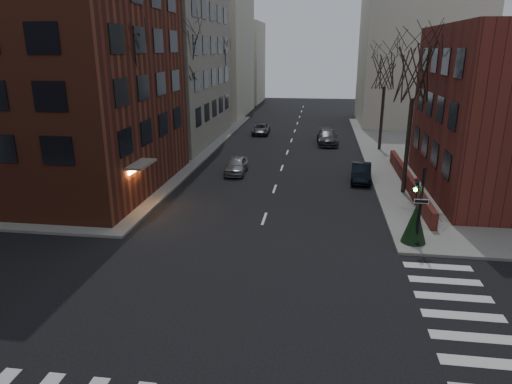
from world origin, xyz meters
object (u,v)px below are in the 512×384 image
traffic_signal (418,212)px  sandwich_board (409,181)px  streetlamp_far (227,94)px  tree_left_a (123,67)px  tree_right_a (415,73)px  car_lane_far (261,129)px  parked_sedan (361,173)px  streetlamp_near (177,118)px  car_lane_silver (236,165)px  car_lane_gray (327,137)px  tree_left_c (218,62)px  evergreen_shrub (415,223)px  tree_right_b (386,70)px  tree_left_b (182,56)px

traffic_signal → sandwich_board: (1.40, 10.12, -1.30)m
streetlamp_far → tree_left_a: bearing=-91.2°
tree_left_a → tree_right_a: size_ratio=1.06×
streetlamp_far → car_lane_far: 6.35m
parked_sedan → tree_left_a: bearing=-150.3°
streetlamp_near → streetlamp_far: bearing=90.0°
car_lane_silver → car_lane_gray: bearing=59.0°
tree_left_c → car_lane_far: tree_left_c is taller
tree_left_a → car_lane_silver: 12.26m
tree_left_c → tree_right_a: 28.17m
tree_left_a → tree_right_a: 18.05m
traffic_signal → parked_sedan: (-1.74, 11.89, -1.24)m
traffic_signal → tree_left_c: (-16.74, 31.01, 6.12)m
tree_left_c → car_lane_gray: 15.56m
evergreen_shrub → sandwich_board: bearing=81.7°
tree_right_b → car_lane_gray: tree_right_b is taller
traffic_signal → sandwich_board: 10.30m
car_lane_silver → tree_left_a: bearing=-125.8°
tree_left_a → parked_sedan: bearing=24.7°
tree_left_a → evergreen_shrub: size_ratio=5.01×
tree_left_c → parked_sedan: bearing=-51.9°
tree_right_b → evergreen_shrub: (-0.88, -22.63, -6.41)m
tree_right_b → streetlamp_near: tree_right_b is taller
tree_left_b → evergreen_shrub: tree_left_b is taller
traffic_signal → streetlamp_far: streetlamp_far is taller
car_lane_gray → sandwich_board: 16.37m
traffic_signal → tree_right_a: (0.86, 9.01, 6.12)m
streetlamp_near → parked_sedan: streetlamp_near is taller
tree_left_a → car_lane_gray: size_ratio=2.03×
evergreen_shrub → tree_left_c: bearing=118.6°
sandwich_board → tree_left_b: bearing=-177.1°
traffic_signal → tree_left_b: 24.87m
tree_right_b → tree_right_a: bearing=-90.0°
car_lane_gray → streetlamp_far: bearing=144.7°
tree_left_a → car_lane_gray: 25.29m
tree_left_c → tree_right_a: bearing=-51.3°
tree_right_a → car_lane_far: tree_right_a is taller
streetlamp_far → tree_right_a: bearing=-54.7°
traffic_signal → tree_right_b: bearing=87.9°
car_lane_gray → evergreen_shrub: (4.12, -25.14, 0.44)m
parked_sedan → tree_left_c: bearing=133.2°
tree_right_b → car_lane_far: size_ratio=2.23×
tree_left_b → tree_right_b: 18.64m
streetlamp_far → parked_sedan: (14.40, -21.12, -3.57)m
car_lane_gray → evergreen_shrub: evergreen_shrub is taller
car_lane_far → streetlamp_far: bearing=146.9°
tree_right_b → tree_left_c: bearing=155.6°
evergreen_shrub → tree_right_a: bearing=84.2°
streetlamp_far → tree_left_b: bearing=-92.1°
tree_left_a → tree_right_a: bearing=12.8°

